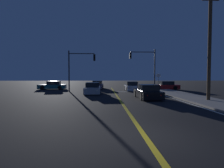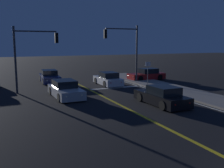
{
  "view_description": "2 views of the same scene",
  "coord_description": "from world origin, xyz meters",
  "px_view_note": "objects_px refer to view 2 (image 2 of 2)",
  "views": [
    {
      "loc": [
        -1.46,
        -6.08,
        2.12
      ],
      "look_at": [
        -0.35,
        17.23,
        1.11
      ],
      "focal_mm": 29.02,
      "sensor_mm": 36.0,
      "label": 1
    },
    {
      "loc": [
        -7.69,
        -3.87,
        4.32
      ],
      "look_at": [
        1.01,
        15.62,
        0.89
      ],
      "focal_mm": 41.53,
      "sensor_mm": 36.0,
      "label": 2
    }
  ],
  "objects_px": {
    "traffic_signal_far_left": "(31,49)",
    "car_following_oncoming_black": "(162,96)",
    "car_lead_oncoming_silver": "(65,90)",
    "car_far_approaching_red": "(147,75)",
    "street_sign_corner": "(148,70)",
    "car_mid_block_white": "(108,79)",
    "car_side_waiting_navy": "(50,77)",
    "traffic_signal_near_right": "(126,45)"
  },
  "relations": [
    {
      "from": "car_far_approaching_red",
      "to": "traffic_signal_far_left",
      "type": "relative_size",
      "value": 0.76
    },
    {
      "from": "car_mid_block_white",
      "to": "street_sign_corner",
      "type": "distance_m",
      "value": 4.18
    },
    {
      "from": "car_far_approaching_red",
      "to": "traffic_signal_far_left",
      "type": "distance_m",
      "value": 13.76
    },
    {
      "from": "car_mid_block_white",
      "to": "street_sign_corner",
      "type": "relative_size",
      "value": 1.7
    },
    {
      "from": "car_far_approaching_red",
      "to": "street_sign_corner",
      "type": "distance_m",
      "value": 4.66
    },
    {
      "from": "car_following_oncoming_black",
      "to": "traffic_signal_far_left",
      "type": "distance_m",
      "value": 11.8
    },
    {
      "from": "traffic_signal_far_left",
      "to": "car_following_oncoming_black",
      "type": "bearing_deg",
      "value": -47.81
    },
    {
      "from": "car_lead_oncoming_silver",
      "to": "car_mid_block_white",
      "type": "bearing_deg",
      "value": -144.55
    },
    {
      "from": "car_side_waiting_navy",
      "to": "car_lead_oncoming_silver",
      "type": "relative_size",
      "value": 0.96
    },
    {
      "from": "car_mid_block_white",
      "to": "car_following_oncoming_black",
      "type": "distance_m",
      "value": 9.39
    },
    {
      "from": "car_mid_block_white",
      "to": "traffic_signal_far_left",
      "type": "relative_size",
      "value": 0.74
    },
    {
      "from": "car_mid_block_white",
      "to": "car_side_waiting_navy",
      "type": "bearing_deg",
      "value": 140.6
    },
    {
      "from": "car_side_waiting_navy",
      "to": "street_sign_corner",
      "type": "bearing_deg",
      "value": 144.29
    },
    {
      "from": "car_side_waiting_navy",
      "to": "car_mid_block_white",
      "type": "height_order",
      "value": "same"
    },
    {
      "from": "car_lead_oncoming_silver",
      "to": "street_sign_corner",
      "type": "bearing_deg",
      "value": -170.2
    },
    {
      "from": "car_far_approaching_red",
      "to": "car_lead_oncoming_silver",
      "type": "bearing_deg",
      "value": 115.81
    },
    {
      "from": "traffic_signal_near_right",
      "to": "traffic_signal_far_left",
      "type": "relative_size",
      "value": 1.08
    },
    {
      "from": "traffic_signal_near_right",
      "to": "traffic_signal_far_left",
      "type": "distance_m",
      "value": 9.89
    },
    {
      "from": "car_mid_block_white",
      "to": "car_following_oncoming_black",
      "type": "bearing_deg",
      "value": -89.0
    },
    {
      "from": "traffic_signal_near_right",
      "to": "traffic_signal_far_left",
      "type": "height_order",
      "value": "traffic_signal_near_right"
    },
    {
      "from": "car_lead_oncoming_silver",
      "to": "traffic_signal_near_right",
      "type": "xyz_separation_m",
      "value": [
        7.7,
        4.52,
        3.49
      ]
    },
    {
      "from": "car_far_approaching_red",
      "to": "street_sign_corner",
      "type": "xyz_separation_m",
      "value": [
        -2.32,
        -3.9,
        1.08
      ]
    },
    {
      "from": "car_far_approaching_red",
      "to": "traffic_signal_far_left",
      "type": "xyz_separation_m",
      "value": [
        -13.15,
        -2.5,
        3.19
      ]
    },
    {
      "from": "car_lead_oncoming_silver",
      "to": "street_sign_corner",
      "type": "height_order",
      "value": "street_sign_corner"
    },
    {
      "from": "car_far_approaching_red",
      "to": "traffic_signal_near_right",
      "type": "distance_m",
      "value": 4.97
    },
    {
      "from": "car_lead_oncoming_silver",
      "to": "car_mid_block_white",
      "type": "distance_m",
      "value": 6.83
    },
    {
      "from": "traffic_signal_far_left",
      "to": "street_sign_corner",
      "type": "height_order",
      "value": "traffic_signal_far_left"
    },
    {
      "from": "car_lead_oncoming_silver",
      "to": "street_sign_corner",
      "type": "xyz_separation_m",
      "value": [
        8.74,
        1.72,
        1.08
      ]
    },
    {
      "from": "car_following_oncoming_black",
      "to": "street_sign_corner",
      "type": "distance_m",
      "value": 7.79
    },
    {
      "from": "car_following_oncoming_black",
      "to": "traffic_signal_far_left",
      "type": "height_order",
      "value": "traffic_signal_far_left"
    },
    {
      "from": "car_lead_oncoming_silver",
      "to": "car_far_approaching_red",
      "type": "distance_m",
      "value": 12.41
    },
    {
      "from": "car_far_approaching_red",
      "to": "traffic_signal_far_left",
      "type": "height_order",
      "value": "traffic_signal_far_left"
    },
    {
      "from": "car_lead_oncoming_silver",
      "to": "traffic_signal_far_left",
      "type": "relative_size",
      "value": 0.84
    },
    {
      "from": "car_lead_oncoming_silver",
      "to": "car_far_approaching_red",
      "type": "height_order",
      "value": "same"
    },
    {
      "from": "car_following_oncoming_black",
      "to": "car_far_approaching_red",
      "type": "bearing_deg",
      "value": 62.48
    },
    {
      "from": "car_side_waiting_navy",
      "to": "car_far_approaching_red",
      "type": "xyz_separation_m",
      "value": [
        10.72,
        -2.77,
        -0.0
      ]
    },
    {
      "from": "car_side_waiting_navy",
      "to": "car_far_approaching_red",
      "type": "relative_size",
      "value": 1.06
    },
    {
      "from": "car_side_waiting_navy",
      "to": "traffic_signal_far_left",
      "type": "distance_m",
      "value": 6.62
    },
    {
      "from": "car_mid_block_white",
      "to": "street_sign_corner",
      "type": "height_order",
      "value": "street_sign_corner"
    },
    {
      "from": "car_lead_oncoming_silver",
      "to": "car_mid_block_white",
      "type": "height_order",
      "value": "same"
    },
    {
      "from": "car_following_oncoming_black",
      "to": "car_far_approaching_red",
      "type": "relative_size",
      "value": 1.08
    },
    {
      "from": "car_side_waiting_navy",
      "to": "traffic_signal_near_right",
      "type": "relative_size",
      "value": 0.75
    }
  ]
}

